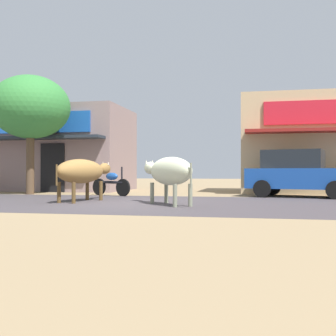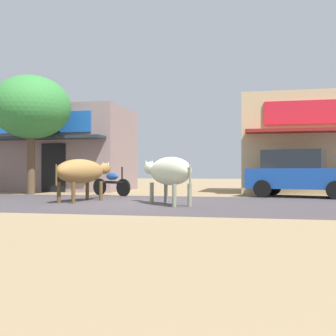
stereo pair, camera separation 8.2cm
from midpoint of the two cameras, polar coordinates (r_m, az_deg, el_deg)
The scene contains 8 objects.
ground at distance 12.27m, azimuth -4.86°, elevation -4.64°, with size 80.00×80.00×0.00m, color #9B815B.
asphalt_road at distance 12.27m, azimuth -4.86°, elevation -4.63°, with size 72.00×6.72×0.00m, color #474043.
storefront_left_cafe at distance 21.71m, azimuth -16.62°, elevation 2.33°, with size 8.45×4.99×3.87m.
roadside_tree at distance 17.78m, azimuth -17.95°, elevation 7.65°, with size 3.08×3.08×4.65m.
parked_hatchback_car at distance 15.62m, azimuth 16.85°, elevation -0.64°, with size 3.90×2.45×1.64m.
parked_motorcycle at distance 15.92m, azimuth -7.68°, elevation -1.97°, with size 1.70×0.84×1.06m.
cow_near_brown at distance 13.01m, azimuth -11.53°, elevation -0.47°, with size 1.12×2.76×1.26m.
cow_far_dark at distance 11.48m, azimuth -0.04°, elevation -0.47°, with size 2.00×2.32×1.28m.
Camera 1 is at (3.49, -11.73, 0.90)m, focal length 45.85 mm.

